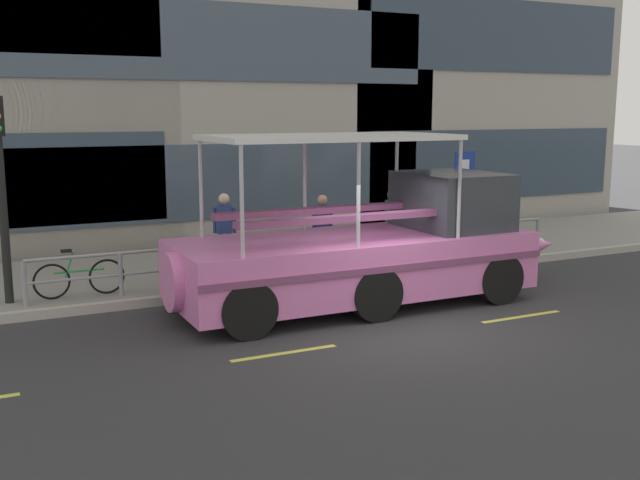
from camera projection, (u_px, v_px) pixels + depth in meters
ground_plane at (392, 323)px, 13.41m from camera, size 120.00×120.00×0.00m
sidewalk at (273, 262)px, 18.35m from camera, size 32.00×4.80×0.18m
curb_edge at (316, 283)px, 16.15m from camera, size 32.00×0.18×0.18m
lane_centreline at (412, 333)px, 12.81m from camera, size 25.80×0.12×0.01m
curb_guardrail at (322, 248)px, 16.47m from camera, size 12.44×0.09×0.89m
traffic_light_pole at (0, 174)px, 13.68m from camera, size 0.24×0.46×4.05m
parking_sign at (463, 185)px, 18.65m from camera, size 0.60×0.12×2.60m
leaned_bicycle at (79, 278)px, 14.56m from camera, size 1.74×0.46×0.96m
duck_tour_boat at (377, 249)px, 14.72m from camera, size 8.82×2.62×3.34m
pedestrian_near_bow at (391, 215)px, 18.85m from camera, size 0.44×0.27×1.62m
pedestrian_mid_left at (322, 224)px, 17.17m from camera, size 0.48×0.25×1.70m
pedestrian_mid_right at (225, 225)px, 16.71m from camera, size 0.48×0.31×1.78m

